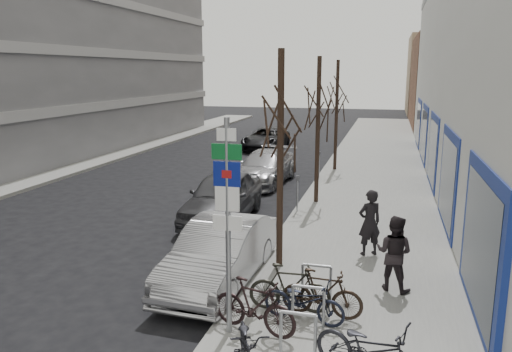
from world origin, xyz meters
The scene contains 25 objects.
ground centered at (0.00, 0.00, 0.00)m, with size 120.00×120.00×0.00m, color black.
sidewalk_east centered at (4.50, 10.00, 0.07)m, with size 5.00×70.00×0.15m, color slate.
sidewalk_west centered at (-11.00, 10.00, 0.07)m, with size 3.00×70.00×0.15m, color slate.
brick_building_far centered at (13.00, 40.00, 4.00)m, with size 12.00×14.00×8.00m, color brown.
tan_building_far centered at (13.50, 55.00, 4.50)m, with size 13.00×12.00×9.00m, color #937A5B.
highway_sign_pole centered at (2.40, -0.01, 2.46)m, with size 0.55×0.10×4.20m.
bike_rack centered at (3.80, 0.60, 0.66)m, with size 0.66×2.26×0.83m.
tree_near centered at (2.60, 3.50, 4.10)m, with size 1.80×1.80×5.50m.
tree_mid centered at (2.60, 10.00, 4.10)m, with size 1.80×1.80×5.50m.
tree_far centered at (2.60, 16.50, 4.10)m, with size 1.80×1.80×5.50m.
meter_front centered at (2.15, 3.00, 0.92)m, with size 0.10×0.08×1.27m.
meter_mid centered at (2.15, 8.50, 0.92)m, with size 0.10×0.08×1.27m.
meter_back centered at (2.15, 14.00, 0.92)m, with size 0.10×0.08×1.27m.
bike_near_left centered at (3.09, -1.17, 0.67)m, with size 0.52×1.72×1.05m, color black.
bike_near_right centered at (2.86, 0.11, 0.68)m, with size 0.52×1.76×1.07m, color black.
bike_mid_curb centered at (3.69, 0.75, 0.66)m, with size 0.50×1.66×1.01m, color black.
bike_mid_inner centered at (3.34, 1.10, 0.67)m, with size 0.51×1.70×1.03m, color black.
bike_far_curb centered at (5.02, -0.79, 0.73)m, with size 0.57×1.89×1.15m, color black.
bike_far_inner centered at (4.01, 1.04, 0.65)m, with size 0.49×1.66×1.01m, color black.
parked_car_front centered at (1.40, 2.38, 0.75)m, with size 1.59×4.55×1.50m, color #AAAAAF.
parked_car_mid centered at (-0.20, 7.34, 0.82)m, with size 1.94×4.82×1.64m, color #454549.
parked_car_back centered at (-0.20, 13.18, 0.72)m, with size 2.03×4.99×1.45m, color #939398.
lane_car centered at (-2.53, 22.92, 0.69)m, with size 2.30×5.00×1.39m, color black.
pedestrian_near centered at (4.76, 4.81, 1.04)m, with size 0.65×0.43×1.79m, color black.
pedestrian_far centered at (5.38, 2.74, 1.02)m, with size 0.64×0.44×1.74m, color black.
Camera 1 is at (5.11, -8.20, 4.98)m, focal length 35.00 mm.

